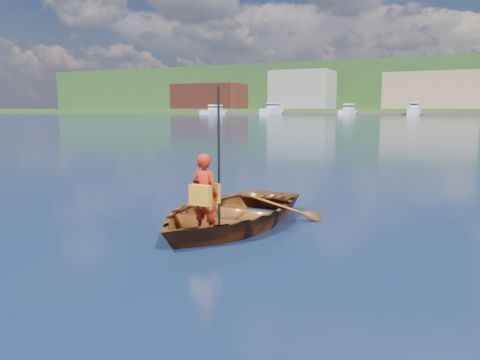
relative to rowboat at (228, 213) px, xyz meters
name	(u,v)px	position (x,y,z in m)	size (l,w,h in m)	color
ground	(194,221)	(-0.69, 0.04, -0.22)	(600.00, 600.00, 0.00)	#0E2243
rowboat	(228,213)	(0.00, 0.00, 0.00)	(2.83, 3.76, 0.74)	brown
child_paddler	(205,194)	(0.08, -0.91, 0.48)	(0.46, 0.36, 2.15)	#B2220E
shoreline	(452,91)	(-0.69, 236.65, 10.10)	(400.00, 140.00, 22.00)	#335023
dock	(426,114)	(-5.79, 148.04, 0.18)	(160.03, 10.19, 0.80)	brown
waterfront_buildings	(423,92)	(-8.42, 165.04, 7.53)	(202.00, 16.00, 14.00)	maroon
marina_yachts	(397,111)	(-13.83, 143.37, 1.15)	(142.71, 13.62, 4.32)	white
hillside_trees	(460,70)	(2.37, 253.09, 20.71)	(322.54, 86.24, 26.47)	#382314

